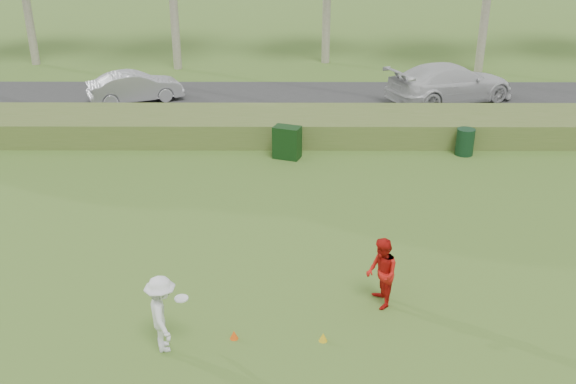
{
  "coord_description": "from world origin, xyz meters",
  "views": [
    {
      "loc": [
        0.06,
        -11.11,
        8.12
      ],
      "look_at": [
        0.0,
        4.0,
        1.3
      ],
      "focal_mm": 40.0,
      "sensor_mm": 36.0,
      "label": 1
    }
  ],
  "objects_px": {
    "cone_yellow": "(323,337)",
    "car_right": "(450,83)",
    "trash_bin": "(465,142)",
    "player_white": "(162,314)",
    "player_red": "(382,273)",
    "car_mid": "(135,87)",
    "utility_cabinet": "(287,142)",
    "cone_orange": "(234,335)"
  },
  "relations": [
    {
      "from": "cone_orange",
      "to": "utility_cabinet",
      "type": "distance_m",
      "value": 10.28
    },
    {
      "from": "cone_orange",
      "to": "car_mid",
      "type": "distance_m",
      "value": 17.87
    },
    {
      "from": "cone_orange",
      "to": "trash_bin",
      "type": "relative_size",
      "value": 0.2
    },
    {
      "from": "cone_yellow",
      "to": "car_right",
      "type": "height_order",
      "value": "car_right"
    },
    {
      "from": "cone_orange",
      "to": "car_mid",
      "type": "bearing_deg",
      "value": 108.65
    },
    {
      "from": "player_white",
      "to": "utility_cabinet",
      "type": "distance_m",
      "value": 10.8
    },
    {
      "from": "player_white",
      "to": "trash_bin",
      "type": "distance_m",
      "value": 13.88
    },
    {
      "from": "player_white",
      "to": "player_red",
      "type": "bearing_deg",
      "value": -89.39
    },
    {
      "from": "car_mid",
      "to": "car_right",
      "type": "bearing_deg",
      "value": -114.66
    },
    {
      "from": "player_white",
      "to": "cone_orange",
      "type": "xyz_separation_m",
      "value": [
        1.35,
        0.31,
        -0.72
      ]
    },
    {
      "from": "trash_bin",
      "to": "utility_cabinet",
      "type": "bearing_deg",
      "value": -176.94
    },
    {
      "from": "utility_cabinet",
      "to": "car_mid",
      "type": "height_order",
      "value": "car_mid"
    },
    {
      "from": "cone_yellow",
      "to": "player_white",
      "type": "bearing_deg",
      "value": -175.67
    },
    {
      "from": "player_white",
      "to": "trash_bin",
      "type": "relative_size",
      "value": 1.72
    },
    {
      "from": "player_white",
      "to": "car_mid",
      "type": "height_order",
      "value": "player_white"
    },
    {
      "from": "car_mid",
      "to": "car_right",
      "type": "xyz_separation_m",
      "value": [
        13.89,
        0.08,
        0.17
      ]
    },
    {
      "from": "player_red",
      "to": "car_mid",
      "type": "relative_size",
      "value": 0.4
    },
    {
      "from": "cone_orange",
      "to": "car_right",
      "type": "bearing_deg",
      "value": 64.31
    },
    {
      "from": "cone_yellow",
      "to": "trash_bin",
      "type": "bearing_deg",
      "value": 62.79
    },
    {
      "from": "player_red",
      "to": "car_right",
      "type": "xyz_separation_m",
      "value": [
        5.05,
        15.77,
        0.1
      ]
    },
    {
      "from": "cone_orange",
      "to": "cone_yellow",
      "type": "height_order",
      "value": "cone_yellow"
    },
    {
      "from": "trash_bin",
      "to": "car_right",
      "type": "height_order",
      "value": "car_right"
    },
    {
      "from": "cone_yellow",
      "to": "trash_bin",
      "type": "distance_m",
      "value": 11.95
    },
    {
      "from": "player_red",
      "to": "cone_yellow",
      "type": "distance_m",
      "value": 1.97
    },
    {
      "from": "car_right",
      "to": "utility_cabinet",
      "type": "bearing_deg",
      "value": 109.9
    },
    {
      "from": "player_white",
      "to": "cone_orange",
      "type": "relative_size",
      "value": 8.6
    },
    {
      "from": "player_white",
      "to": "player_red",
      "type": "height_order",
      "value": "player_white"
    },
    {
      "from": "player_white",
      "to": "trash_bin",
      "type": "bearing_deg",
      "value": -56.78
    },
    {
      "from": "player_red",
      "to": "car_right",
      "type": "distance_m",
      "value": 16.56
    },
    {
      "from": "player_red",
      "to": "cone_orange",
      "type": "xyz_separation_m",
      "value": [
        -3.12,
        -1.23,
        -0.71
      ]
    },
    {
      "from": "player_red",
      "to": "car_right",
      "type": "relative_size",
      "value": 0.28
    },
    {
      "from": "player_red",
      "to": "cone_yellow",
      "type": "relative_size",
      "value": 8.44
    },
    {
      "from": "player_red",
      "to": "trash_bin",
      "type": "relative_size",
      "value": 1.71
    },
    {
      "from": "utility_cabinet",
      "to": "car_right",
      "type": "distance_m",
      "value": 9.86
    },
    {
      "from": "player_red",
      "to": "trash_bin",
      "type": "xyz_separation_m",
      "value": [
        4.15,
        9.33,
        -0.34
      ]
    },
    {
      "from": "cone_orange",
      "to": "utility_cabinet",
      "type": "xyz_separation_m",
      "value": [
        1.03,
        10.22,
        0.47
      ]
    },
    {
      "from": "player_white",
      "to": "cone_orange",
      "type": "distance_m",
      "value": 1.56
    },
    {
      "from": "trash_bin",
      "to": "car_right",
      "type": "distance_m",
      "value": 6.52
    },
    {
      "from": "player_red",
      "to": "cone_yellow",
      "type": "xyz_separation_m",
      "value": [
        -1.31,
        -1.3,
        -0.71
      ]
    },
    {
      "from": "cone_orange",
      "to": "player_red",
      "type": "bearing_deg",
      "value": 21.42
    },
    {
      "from": "player_red",
      "to": "player_white",
      "type": "bearing_deg",
      "value": -79.4
    },
    {
      "from": "utility_cabinet",
      "to": "trash_bin",
      "type": "relative_size",
      "value": 1.2
    }
  ]
}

